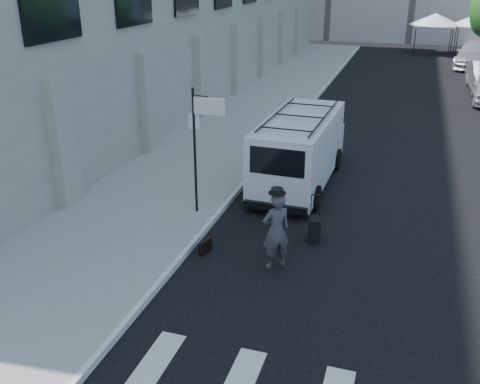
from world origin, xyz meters
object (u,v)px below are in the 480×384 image
Objects in this scene: suitcase at (315,229)px; cargo_van at (300,149)px; briefcase at (205,246)px; parked_car_c at (474,55)px; businessman at (276,231)px.

cargo_van is (-1.23, 3.91, 0.84)m from suitcase.
cargo_van is at bearing 91.83° from briefcase.
suitcase is 30.07m from parked_car_c.
businessman reaches higher than parked_car_c.
briefcase is 2.85m from suitcase.
businessman is 0.31× the size of cargo_van.
parked_car_c reaches higher than briefcase.
suitcase is (2.45, 1.45, 0.15)m from briefcase.
briefcase is 32.04m from parked_car_c.
cargo_van is 1.01× the size of parked_car_c.
suitcase is 0.20× the size of cargo_van.
cargo_van is at bearing -97.74° from parked_car_c.
briefcase is 0.36× the size of suitcase.
briefcase is at bearing -101.32° from cargo_van.
parked_car_c is at bearing 89.47° from briefcase.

